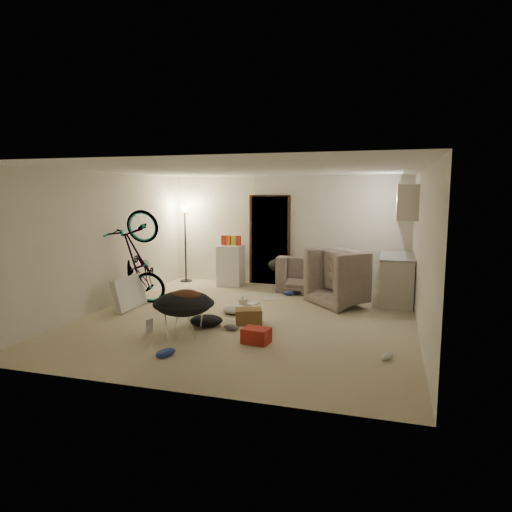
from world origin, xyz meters
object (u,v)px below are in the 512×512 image
(floor_lamp, at_px, (185,227))
(drink_case_b, at_px, (256,336))
(bicycle, at_px, (139,279))
(drink_case_a, at_px, (249,316))
(tv_box, at_px, (129,293))
(sofa, at_px, (323,279))
(armchair, at_px, (353,283))
(kitchen_counter, at_px, (396,279))
(mini_fridge, at_px, (231,265))
(saucer_chair, at_px, (184,309))
(juicer, at_px, (243,302))

(floor_lamp, height_order, drink_case_b, floor_lamp)
(bicycle, distance_m, drink_case_b, 3.24)
(bicycle, xyz_separation_m, drink_case_a, (2.41, -0.67, -0.36))
(tv_box, distance_m, drink_case_b, 3.06)
(sofa, xyz_separation_m, armchair, (0.70, -0.83, 0.10))
(kitchen_counter, xyz_separation_m, drink_case_b, (-1.93, -3.21, -0.33))
(mini_fridge, distance_m, drink_case_b, 4.15)
(kitchen_counter, height_order, saucer_chair, kitchen_counter)
(kitchen_counter, relative_size, drink_case_b, 3.98)
(mini_fridge, height_order, drink_case_a, mini_fridge)
(saucer_chair, xyz_separation_m, drink_case_b, (1.17, -0.09, -0.28))
(drink_case_b, bearing_deg, floor_lamp, 134.40)
(sofa, height_order, armchair, armchair)
(floor_lamp, bearing_deg, sofa, -3.43)
(armchair, distance_m, juicer, 2.18)
(kitchen_counter, distance_m, saucer_chair, 4.39)
(armchair, xyz_separation_m, drink_case_b, (-1.13, -2.83, -0.28))
(kitchen_counter, bearing_deg, drink_case_a, -135.04)
(kitchen_counter, relative_size, juicer, 6.26)
(sofa, bearing_deg, tv_box, 35.68)
(floor_lamp, xyz_separation_m, kitchen_counter, (4.83, -0.65, -0.87))
(bicycle, distance_m, tv_box, 0.40)
(kitchen_counter, distance_m, drink_case_b, 3.76)
(saucer_chair, bearing_deg, kitchen_counter, 45.27)
(drink_case_b, bearing_deg, kitchen_counter, 66.54)
(juicer, bearing_deg, saucer_chair, -101.46)
(drink_case_a, bearing_deg, bicycle, 144.46)
(saucer_chair, bearing_deg, floor_lamp, 114.74)
(floor_lamp, distance_m, saucer_chair, 4.25)
(sofa, height_order, tv_box, tv_box)
(tv_box, bearing_deg, floor_lamp, 91.57)
(bicycle, distance_m, juicer, 2.05)
(kitchen_counter, relative_size, mini_fridge, 1.62)
(drink_case_a, relative_size, juicer, 1.78)
(sofa, bearing_deg, floor_lamp, -4.84)
(sofa, height_order, bicycle, bicycle)
(tv_box, relative_size, drink_case_a, 2.10)
(mini_fridge, distance_m, juicer, 2.14)
(mini_fridge, bearing_deg, juicer, -67.20)
(kitchen_counter, distance_m, mini_fridge, 3.69)
(mini_fridge, bearing_deg, drink_case_a, -68.05)
(floor_lamp, distance_m, sofa, 3.49)
(saucer_chair, bearing_deg, juicer, 78.54)
(drink_case_a, relative_size, drink_case_b, 1.13)
(kitchen_counter, xyz_separation_m, juicer, (-2.73, -1.35, -0.34))
(tv_box, bearing_deg, sofa, 36.50)
(floor_lamp, distance_m, bicycle, 2.44)
(saucer_chair, distance_m, juicer, 1.83)
(mini_fridge, xyz_separation_m, tv_box, (-1.08, -2.55, -0.17))
(sofa, bearing_deg, drink_case_b, 81.88)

